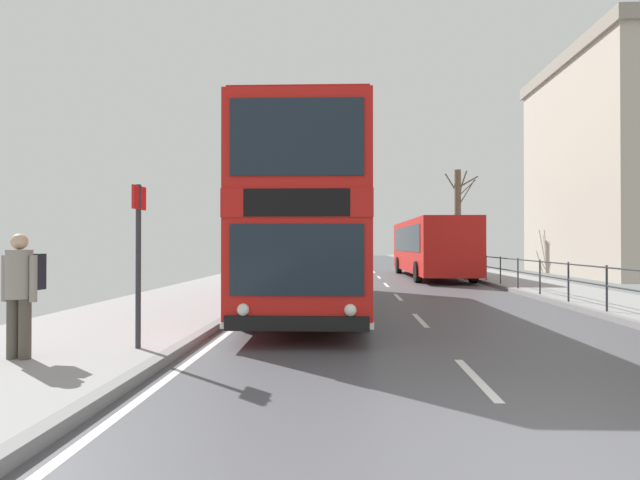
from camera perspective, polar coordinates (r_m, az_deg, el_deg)
name	(u,v)px	position (r m, az deg, el deg)	size (l,w,h in m)	color
ground	(470,465)	(4.28, 16.98, -23.71)	(15.80, 140.00, 0.20)	#4D4D52
double_decker_bus_main	(312,224)	(13.42, -0.89, 1.92)	(2.86, 11.27, 4.36)	red
background_bus_far_lane	(430,246)	(26.04, 12.69, -0.72)	(2.86, 10.79, 2.92)	red
pedestrian_railing_far_kerb	(509,267)	(19.86, 21.08, -2.91)	(0.05, 34.01, 1.09)	#2D3338
pedestrian_with_backpack	(21,286)	(8.01, -31.38, -4.55)	(0.55, 0.55, 1.73)	#4C473D
bus_stop_sign_near	(139,247)	(7.98, -20.34, -0.73)	(0.08, 0.44, 2.49)	#2D2D33
bare_tree_far_00	(458,217)	(34.07, 15.74, 2.64)	(2.05, 2.31, 6.58)	brown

